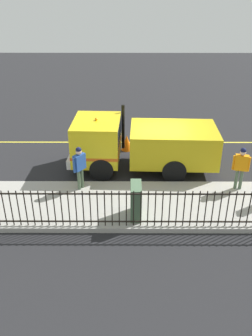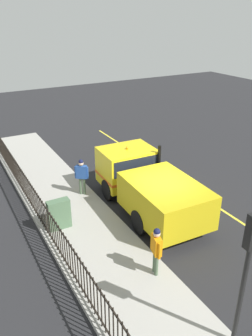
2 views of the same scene
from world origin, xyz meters
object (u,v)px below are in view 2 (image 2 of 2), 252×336
worker_standing (82,173)px  utility_cabinet (59,214)px  pedestrian_distant (156,247)px  traffic_cone (174,186)px  work_truck (145,181)px  traffic_light_near (249,256)px

worker_standing → utility_cabinet: size_ratio=1.44×
pedestrian_distant → utility_cabinet: size_ratio=1.42×
utility_cabinet → traffic_cone: (-5.66, -0.32, -0.39)m
work_truck → utility_cabinet: size_ratio=5.20×
traffic_cone → utility_cabinet: bearing=3.2°
pedestrian_distant → utility_cabinet: 4.30m
worker_standing → traffic_light_near: 9.07m
utility_cabinet → traffic_cone: bearing=-176.8°
utility_cabinet → traffic_cone: utility_cabinet is taller
worker_standing → utility_cabinet: worker_standing is taller
work_truck → traffic_cone: size_ratio=8.21×
utility_cabinet → worker_standing: bearing=-131.2°
work_truck → traffic_cone: bearing=13.1°
traffic_light_near → traffic_cone: 8.39m
worker_standing → pedestrian_distant: 5.92m
traffic_light_near → worker_standing: bearing=97.1°
traffic_light_near → traffic_cone: bearing=68.7°
utility_cabinet → pedestrian_distant: bearing=114.8°
traffic_cone → work_truck: bearing=10.9°
work_truck → traffic_light_near: 7.21m
work_truck → traffic_light_near: traffic_light_near is taller
work_truck → utility_cabinet: (3.77, -0.05, -0.47)m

